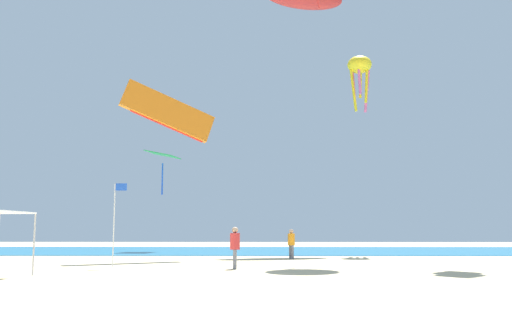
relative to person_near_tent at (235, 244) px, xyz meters
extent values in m
cube|color=beige|center=(-0.54, -5.25, -1.17)|extent=(110.00, 110.00, 0.10)
cube|color=#1E6B93|center=(-0.54, 20.60, -1.11)|extent=(110.00, 18.01, 0.03)
cylinder|color=#B2B2B7|center=(-7.78, -3.75, 0.09)|extent=(0.07, 0.07, 2.42)
cylinder|color=slate|center=(-0.01, 0.17, -0.69)|extent=(0.17, 0.17, 0.87)
cylinder|color=slate|center=(0.01, -0.17, -0.69)|extent=(0.17, 0.17, 0.87)
cylinder|color=red|center=(0.00, 0.00, 0.13)|extent=(0.45, 0.45, 0.76)
sphere|color=tan|center=(0.00, 0.00, 0.65)|extent=(0.28, 0.28, 0.28)
cylinder|color=slate|center=(2.94, 8.26, -0.71)|extent=(0.16, 0.16, 0.82)
cylinder|color=slate|center=(3.05, 7.96, -0.71)|extent=(0.16, 0.16, 0.82)
cylinder|color=orange|center=(2.99, 8.11, 0.06)|extent=(0.43, 0.43, 0.72)
sphere|color=tan|center=(2.99, 8.11, 0.55)|extent=(0.27, 0.27, 0.27)
cylinder|color=silver|center=(-5.93, 0.99, 0.89)|extent=(0.06, 0.06, 4.03)
cube|color=blue|center=(-5.63, 0.99, 2.73)|extent=(0.55, 0.02, 0.35)
cube|color=orange|center=(-4.77, 8.49, 8.11)|extent=(5.79, 2.95, 3.77)
cube|color=red|center=(-4.77, 8.49, 7.29)|extent=(4.44, 2.01, 2.08)
cube|color=green|center=(-7.28, 20.21, 6.95)|extent=(2.87, 2.91, 0.58)
cylinder|color=blue|center=(-7.28, 20.21, 4.87)|extent=(0.14, 0.14, 2.67)
ellipsoid|color=yellow|center=(8.87, 16.28, 13.53)|extent=(2.28, 2.28, 1.37)
cylinder|color=yellow|center=(9.00, 16.84, 12.06)|extent=(0.26, 0.41, 2.12)
cylinder|color=pink|center=(8.45, 16.68, 11.74)|extent=(0.41, 0.40, 2.75)
cylinder|color=yellow|center=(8.32, 16.11, 11.43)|extent=(0.53, 0.31, 3.38)
cylinder|color=pink|center=(8.74, 15.72, 12.06)|extent=(0.26, 0.41, 2.12)
cylinder|color=yellow|center=(9.29, 15.88, 11.74)|extent=(0.41, 0.40, 2.75)
cylinder|color=pink|center=(9.43, 16.45, 11.43)|extent=(0.53, 0.31, 3.38)
camera|label=1|loc=(1.40, -25.43, 0.71)|focal=38.21mm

